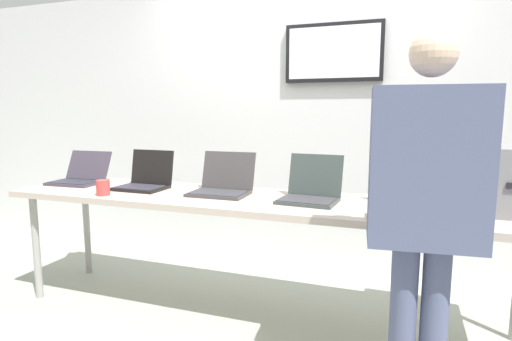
% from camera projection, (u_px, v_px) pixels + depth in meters
% --- Properties ---
extents(ground, '(8.00, 8.00, 0.04)m').
position_uv_depth(ground, '(252.00, 319.00, 2.72)').
color(ground, '#979E8E').
extents(back_wall, '(8.00, 0.11, 2.43)m').
position_uv_depth(back_wall, '(298.00, 123.00, 3.60)').
color(back_wall, silver).
rests_on(back_wall, ground).
extents(workbench, '(3.27, 0.70, 0.79)m').
position_uv_depth(workbench, '(252.00, 205.00, 2.62)').
color(workbench, '#B6A397').
rests_on(workbench, ground).
extents(equipment_box, '(0.40, 0.39, 0.35)m').
position_uv_depth(equipment_box, '(503.00, 180.00, 2.21)').
color(equipment_box, slate).
rests_on(equipment_box, workbench).
extents(laptop_station_0, '(0.37, 0.35, 0.23)m').
position_uv_depth(laptop_station_0, '(80.00, 176.00, 3.14)').
color(laptop_station_0, '#3B333F').
rests_on(laptop_station_0, workbench).
extents(laptop_station_1, '(0.34, 0.31, 0.26)m').
position_uv_depth(laptop_station_1, '(145.00, 180.00, 2.92)').
color(laptop_station_1, black).
rests_on(laptop_station_1, workbench).
extents(laptop_station_2, '(0.37, 0.33, 0.26)m').
position_uv_depth(laptop_station_2, '(223.00, 184.00, 2.73)').
color(laptop_station_2, '#3B3738').
rests_on(laptop_station_2, workbench).
extents(laptop_station_3, '(0.36, 0.35, 0.27)m').
position_uv_depth(laptop_station_3, '(311.00, 191.00, 2.51)').
color(laptop_station_3, '#333D3B').
rests_on(laptop_station_3, workbench).
extents(laptop_station_4, '(0.37, 0.30, 0.26)m').
position_uv_depth(laptop_station_4, '(411.00, 197.00, 2.33)').
color(laptop_station_4, '#242026').
rests_on(laptop_station_4, workbench).
extents(person, '(0.48, 0.62, 1.63)m').
position_uv_depth(person, '(425.00, 195.00, 1.68)').
color(person, '#4C5374').
rests_on(person, ground).
extents(coffee_mug, '(0.09, 0.09, 0.10)m').
position_uv_depth(coffee_mug, '(103.00, 188.00, 2.68)').
color(coffee_mug, '#D43D3B').
rests_on(coffee_mug, workbench).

